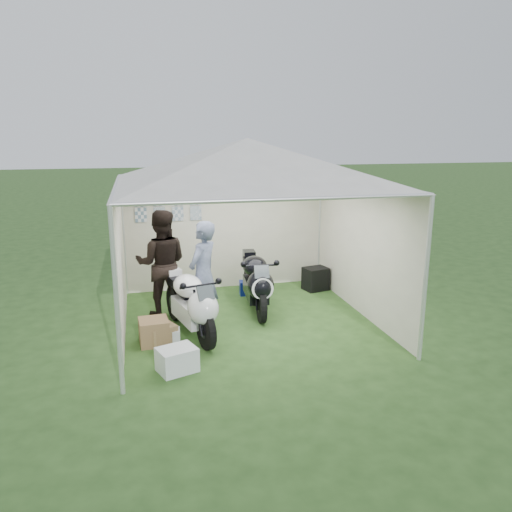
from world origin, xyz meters
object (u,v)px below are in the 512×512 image
at_px(canopy_tent, 247,166).
at_px(equipment_box, 316,279).
at_px(motorcycle_white, 192,302).
at_px(crate_0, 177,360).
at_px(person_dark_jacket, 162,263).
at_px(motorcycle_black, 256,281).
at_px(crate_3, 162,334).
at_px(person_blue_jacket, 203,275).
at_px(crate_2, 171,336).
at_px(paddock_stand, 249,288).
at_px(crate_1, 154,332).

relative_size(canopy_tent, equipment_box, 12.38).
bearing_deg(motorcycle_white, crate_0, -119.77).
bearing_deg(person_dark_jacket, motorcycle_black, -177.56).
bearing_deg(crate_3, person_blue_jacket, 37.07).
distance_m(canopy_tent, equipment_box, 3.19).
relative_size(person_dark_jacket, crate_2, 6.84).
distance_m(paddock_stand, crate_0, 3.36).
bearing_deg(motorcycle_white, equipment_box, 19.40).
relative_size(person_dark_jacket, equipment_box, 4.02).
bearing_deg(person_dark_jacket, crate_3, 93.76).
bearing_deg(crate_3, motorcycle_white, 22.92).
bearing_deg(paddock_stand, motorcycle_white, -126.46).
bearing_deg(crate_2, person_dark_jacket, 91.73).
distance_m(crate_0, crate_1, 1.01).
relative_size(paddock_stand, crate_0, 0.75).
distance_m(motorcycle_black, crate_2, 1.94).
bearing_deg(crate_1, crate_0, -75.07).
distance_m(paddock_stand, person_dark_jacket, 2.00).
bearing_deg(paddock_stand, motorcycle_black, -94.73).
distance_m(motorcycle_black, equipment_box, 1.73).
bearing_deg(crate_3, paddock_stand, 47.80).
relative_size(equipment_box, crate_1, 1.08).
relative_size(motorcycle_white, person_blue_jacket, 1.11).
height_order(canopy_tent, person_dark_jacket, canopy_tent).
xyz_separation_m(equipment_box, crate_0, (-3.01, -2.93, -0.07)).
distance_m(motorcycle_white, crate_2, 0.59).
height_order(equipment_box, crate_1, equipment_box).
relative_size(equipment_box, crate_2, 1.70).
bearing_deg(motorcycle_black, paddock_stand, 90.00).
height_order(person_dark_jacket, crate_1, person_dark_jacket).
relative_size(canopy_tent, crate_2, 21.04).
height_order(canopy_tent, person_blue_jacket, canopy_tent).
xyz_separation_m(motorcycle_white, crate_0, (-0.33, -1.17, -0.38)).
distance_m(crate_2, crate_3, 0.14).
xyz_separation_m(motorcycle_black, person_blue_jacket, (-0.99, -0.52, 0.32)).
bearing_deg(canopy_tent, motorcycle_white, -156.51).
height_order(paddock_stand, person_dark_jacket, person_dark_jacket).
distance_m(person_blue_jacket, crate_1, 1.19).
xyz_separation_m(paddock_stand, person_blue_jacket, (-1.07, -1.43, 0.73)).
bearing_deg(person_dark_jacket, crate_1, 88.46).
distance_m(motorcycle_white, person_blue_jacket, 0.53).
bearing_deg(motorcycle_white, person_dark_jacket, 96.43).
distance_m(person_dark_jacket, equipment_box, 3.22).
distance_m(motorcycle_white, crate_3, 0.66).
height_order(equipment_box, crate_2, equipment_box).
bearing_deg(crate_3, crate_1, 173.63).
bearing_deg(canopy_tent, crate_2, -155.22).
height_order(motorcycle_white, paddock_stand, motorcycle_white).
relative_size(equipment_box, crate_3, 1.11).
bearing_deg(crate_0, motorcycle_black, 52.46).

